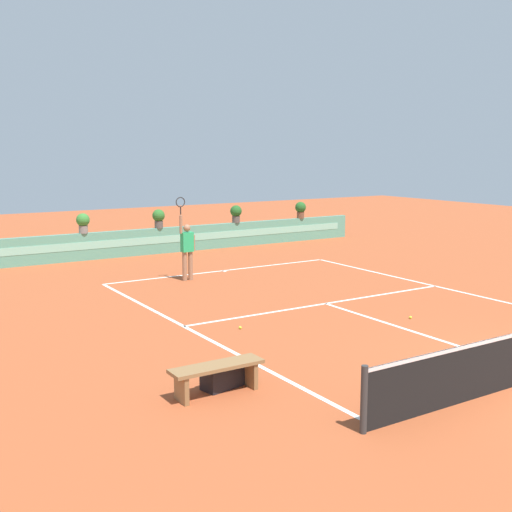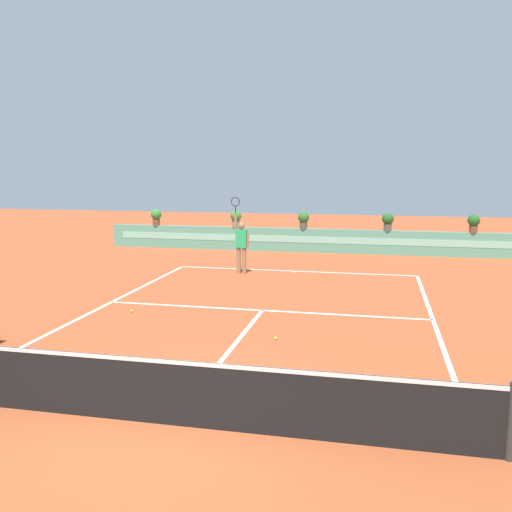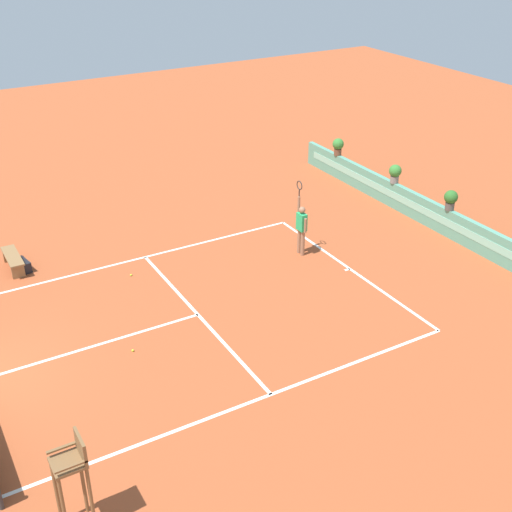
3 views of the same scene
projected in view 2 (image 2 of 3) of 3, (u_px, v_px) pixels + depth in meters
ground_plane at (259, 315)px, 13.48m from camera, size 60.00×60.00×0.00m
court_lines at (265, 307)px, 14.17m from camera, size 8.32×11.94×0.01m
net at (168, 390)px, 7.61m from camera, size 8.92×0.10×1.00m
back_wall_barrier at (310, 240)px, 23.42m from camera, size 18.00×0.21×1.00m
tennis_player at (241, 243)px, 18.57m from camera, size 0.62×0.22×2.58m
tennis_ball_near_baseline at (132, 311)px, 13.68m from camera, size 0.07×0.07×0.07m
tennis_ball_mid_court at (276, 338)px, 11.49m from camera, size 0.07×0.07×0.07m
potted_plant_centre at (304, 219)px, 23.34m from camera, size 0.48×0.48×0.72m
potted_plant_far_left at (156, 216)px, 24.75m from camera, size 0.48×0.48×0.72m
potted_plant_far_right at (474, 222)px, 21.90m from camera, size 0.48×0.48×0.72m
potted_plant_left at (236, 218)px, 23.97m from camera, size 0.48×0.48×0.72m
potted_plant_right at (388, 221)px, 22.60m from camera, size 0.48×0.48×0.72m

